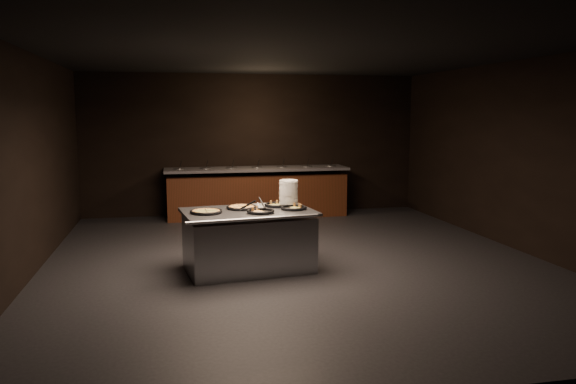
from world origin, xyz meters
name	(u,v)px	position (x,y,z in m)	size (l,w,h in m)	color
room	(295,160)	(0.00, 0.00, 1.45)	(7.02, 8.02, 2.92)	black
salad_bar	(257,195)	(0.00, 3.56, 0.44)	(3.70, 0.83, 1.18)	#522113
serving_counter	(248,241)	(-0.72, -0.34, 0.39)	(1.83, 1.30, 0.81)	#A9ABB0
plate_stack	(289,193)	(-0.12, -0.10, 0.99)	(0.26, 0.26, 0.36)	white
pan_veggie_whole	(206,212)	(-1.28, -0.42, 0.83)	(0.42, 0.42, 0.04)	black
pan_cheese_whole	(242,207)	(-0.79, -0.18, 0.83)	(0.41, 0.41, 0.04)	black
pan_cheese_slices_a	(277,205)	(-0.29, -0.08, 0.83)	(0.34, 0.34, 0.04)	black
pan_cheese_slices_b	(261,211)	(-0.59, -0.55, 0.83)	(0.37, 0.37, 0.04)	black
pan_veggie_slices	(294,208)	(-0.11, -0.37, 0.83)	(0.36, 0.36, 0.04)	black
server_left	(260,204)	(-0.56, -0.37, 0.89)	(0.16, 0.34, 0.17)	#A9ABB0
server_right	(251,207)	(-0.72, -0.60, 0.90)	(0.35, 0.20, 0.18)	#A9ABB0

